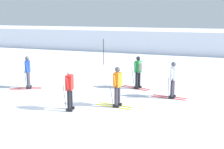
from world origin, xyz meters
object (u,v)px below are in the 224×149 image
Objects in this scene: skier_orange at (117,86)px; skier_blue at (28,71)px; skier_red at (69,89)px; skier_green at (138,71)px; trail_marker_pole at (103,52)px; skier_white at (173,79)px.

skier_orange is 1.00× the size of skier_blue.
skier_orange is 5.48m from skier_blue.
skier_blue and skier_red have the same top height.
skier_blue is (-5.34, 1.26, 0.00)m from skier_orange.
skier_green is 5.76m from skier_blue.
trail_marker_pole is at bearing 114.53° from skier_orange.
skier_red is at bearing -145.71° from skier_orange.
skier_green and skier_white have the same top height.
trail_marker_pole reaches higher than skier_green.
skier_red is 4.83m from skier_white.
skier_green is at bearing 67.97° from skier_red.
skier_green is 2.21m from skier_white.
trail_marker_pole is at bearing 82.35° from skier_blue.
skier_red is (-1.73, -4.29, -0.04)m from skier_green.
skier_orange is 1.98m from skier_red.
skier_red is at bearing -139.00° from skier_white.
skier_green is at bearing -54.74° from trail_marker_pole.
trail_marker_pole is (-6.26, 7.27, 0.08)m from skier_white.
skier_blue is 4.40m from skier_red.
skier_blue is 7.39m from skier_white.
skier_white is at bearing -30.31° from skier_green.
skier_blue and skier_white have the same top height.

